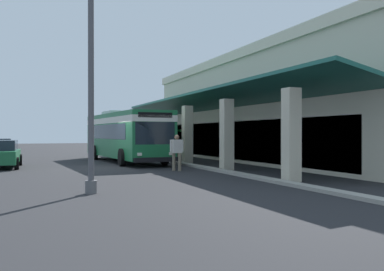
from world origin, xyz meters
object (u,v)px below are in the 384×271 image
Objects in this scene: pedestrian at (177,150)px; lot_light_pole at (91,69)px; transit_bus at (125,133)px; potted_palm at (173,150)px; parked_sedan_green at (0,154)px.

pedestrian is 8.60m from lot_light_pole.
transit_bus reaches higher than potted_palm.
parked_sedan_green is 2.53× the size of pedestrian.
transit_bus is 2.54× the size of parked_sedan_green.
transit_bus is at bearing 107.47° from parked_sedan_green.
lot_light_pole reaches higher than pedestrian.
parked_sedan_green is at bearing -65.67° from potted_palm.
potted_palm is (-10.47, 3.45, -0.38)m from pedestrian.
potted_palm is at bearing 124.34° from transit_bus.
transit_bus reaches higher than pedestrian.
transit_bus reaches higher than parked_sedan_green.
lot_light_pole is (16.85, -8.51, 3.17)m from potted_palm.
pedestrian reaches higher than parked_sedan_green.
pedestrian is (5.22, 8.15, 0.25)m from parked_sedan_green.
potted_palm is at bearing 153.20° from lot_light_pole.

